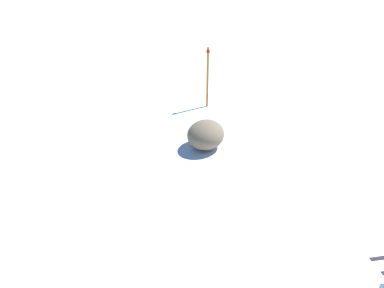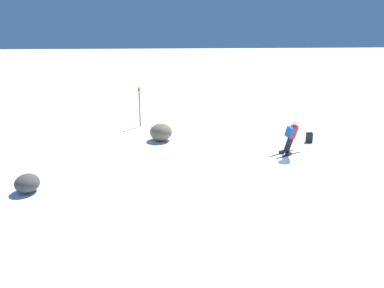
{
  "view_description": "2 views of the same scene",
  "coord_description": "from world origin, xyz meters",
  "px_view_note": "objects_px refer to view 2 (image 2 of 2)",
  "views": [
    {
      "loc": [
        -5.12,
        2.19,
        5.39
      ],
      "look_at": [
        2.08,
        4.82,
        1.38
      ],
      "focal_mm": 35.0,
      "sensor_mm": 36.0,
      "label": 1
    },
    {
      "loc": [
        -13.57,
        6.32,
        5.01
      ],
      "look_at": [
        0.36,
        4.31,
        0.95
      ],
      "focal_mm": 35.0,
      "sensor_mm": 36.0,
      "label": 2
    }
  ],
  "objects_px": {
    "exposed_boulder_1": "(27,183)",
    "spare_backpack": "(309,137)",
    "skier": "(291,136)",
    "exposed_boulder_0": "(161,132)",
    "trail_marker": "(140,105)"
  },
  "relations": [
    {
      "from": "exposed_boulder_1",
      "to": "spare_backpack",
      "type": "bearing_deg",
      "value": -69.8
    },
    {
      "from": "skier",
      "to": "spare_backpack",
      "type": "bearing_deg",
      "value": -72.2
    },
    {
      "from": "skier",
      "to": "spare_backpack",
      "type": "relative_size",
      "value": 3.33
    },
    {
      "from": "exposed_boulder_0",
      "to": "trail_marker",
      "type": "xyz_separation_m",
      "value": [
        3.2,
        0.99,
        0.81
      ]
    },
    {
      "from": "spare_backpack",
      "to": "exposed_boulder_1",
      "type": "bearing_deg",
      "value": 29.32
    },
    {
      "from": "skier",
      "to": "trail_marker",
      "type": "height_order",
      "value": "trail_marker"
    },
    {
      "from": "skier",
      "to": "exposed_boulder_1",
      "type": "height_order",
      "value": "skier"
    },
    {
      "from": "trail_marker",
      "to": "spare_backpack",
      "type": "bearing_deg",
      "value": -119.42
    },
    {
      "from": "spare_backpack",
      "to": "exposed_boulder_1",
      "type": "relative_size",
      "value": 0.53
    },
    {
      "from": "exposed_boulder_0",
      "to": "trail_marker",
      "type": "distance_m",
      "value": 3.45
    },
    {
      "from": "skier",
      "to": "trail_marker",
      "type": "distance_m",
      "value": 9.16
    },
    {
      "from": "spare_backpack",
      "to": "trail_marker",
      "type": "distance_m",
      "value": 9.43
    },
    {
      "from": "exposed_boulder_0",
      "to": "trail_marker",
      "type": "bearing_deg",
      "value": 17.23
    },
    {
      "from": "spare_backpack",
      "to": "trail_marker",
      "type": "height_order",
      "value": "trail_marker"
    },
    {
      "from": "spare_backpack",
      "to": "exposed_boulder_1",
      "type": "xyz_separation_m",
      "value": [
        -4.42,
        12.01,
        0.06
      ]
    }
  ]
}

